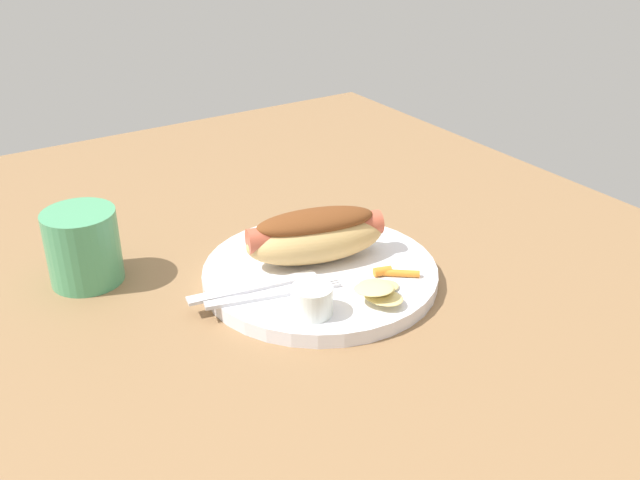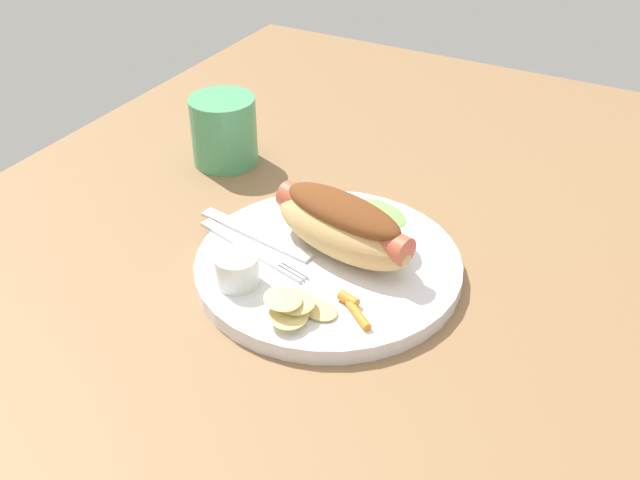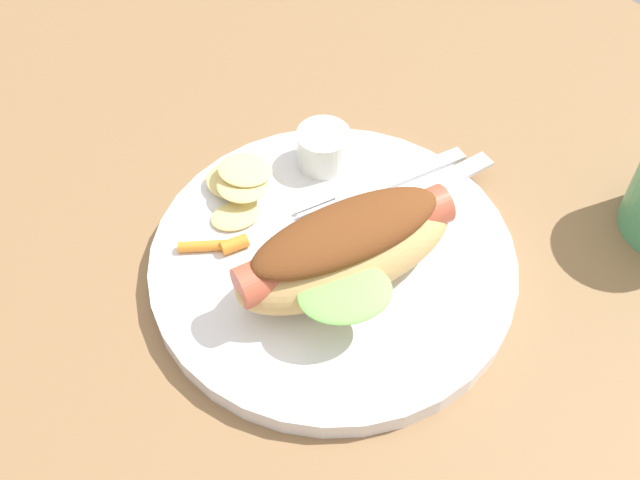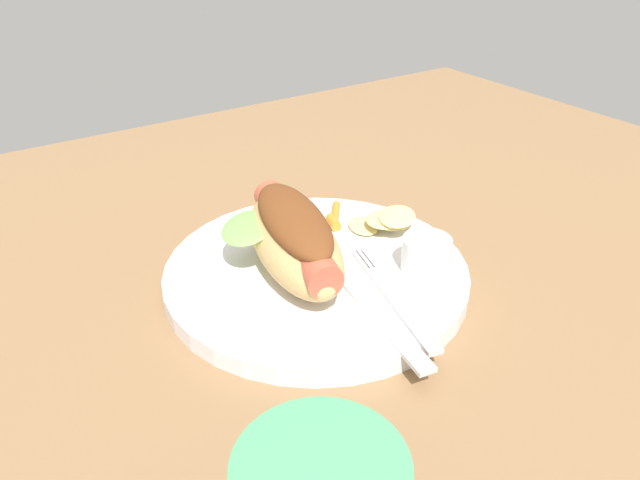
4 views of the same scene
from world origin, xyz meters
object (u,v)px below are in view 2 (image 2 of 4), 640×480
at_px(sauce_ramekin, 237,270).
at_px(fork, 250,248).
at_px(hot_dog, 343,224).
at_px(drinking_cup, 224,131).
at_px(chips_pile, 293,305).
at_px(knife, 254,235).
at_px(carrot_garnish, 353,307).
at_px(plate, 326,268).

xyz_separation_m(sauce_ramekin, fork, (0.05, 0.02, -0.01)).
bearing_deg(hot_dog, drinking_cup, 165.22).
relative_size(sauce_ramekin, chips_pile, 0.56).
height_order(knife, drinking_cup, drinking_cup).
relative_size(chips_pile, drinking_cup, 0.88).
bearing_deg(drinking_cup, sauce_ramekin, -142.97).
distance_m(hot_dog, carrot_garnish, 0.09).
bearing_deg(sauce_ramekin, fork, 21.24).
relative_size(carrot_garnish, drinking_cup, 0.53).
distance_m(chips_pile, drinking_cup, 0.32).
relative_size(knife, drinking_cup, 1.69).
height_order(plate, hot_dog, hot_dog).
relative_size(sauce_ramekin, fork, 0.29).
bearing_deg(drinking_cup, fork, -139.10).
bearing_deg(plate, knife, 88.49).
bearing_deg(chips_pile, drinking_cup, 45.16).
bearing_deg(sauce_ramekin, drinking_cup, 37.03).
height_order(plate, sauce_ramekin, sauce_ramekin).
height_order(sauce_ramekin, fork, sauce_ramekin).
bearing_deg(carrot_garnish, hot_dog, 33.07).
xyz_separation_m(sauce_ramekin, drinking_cup, (0.21, 0.16, 0.01)).
relative_size(hot_dog, knife, 1.20).
relative_size(sauce_ramekin, drinking_cup, 0.49).
xyz_separation_m(sauce_ramekin, carrot_garnish, (0.01, -0.11, -0.01)).
height_order(plate, carrot_garnish, carrot_garnish).
distance_m(hot_dog, fork, 0.10).
bearing_deg(drinking_cup, plate, -123.69).
height_order(sauce_ramekin, drinking_cup, drinking_cup).
relative_size(plate, sauce_ramekin, 6.32).
height_order(hot_dog, drinking_cup, drinking_cup).
xyz_separation_m(knife, carrot_garnish, (-0.06, -0.14, 0.00)).
relative_size(plate, drinking_cup, 3.12).
bearing_deg(carrot_garnish, knife, 68.24).
bearing_deg(knife, chips_pile, -32.66).
bearing_deg(sauce_ramekin, knife, 21.11).
bearing_deg(chips_pile, sauce_ramekin, 77.63).
xyz_separation_m(plate, drinking_cup, (0.14, 0.22, 0.03)).
xyz_separation_m(plate, sauce_ramekin, (-0.07, 0.06, 0.02)).
bearing_deg(plate, sauce_ramekin, 140.54).
bearing_deg(fork, plate, 28.20).
bearing_deg(hot_dog, fork, -139.15).
distance_m(hot_dog, knife, 0.10).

